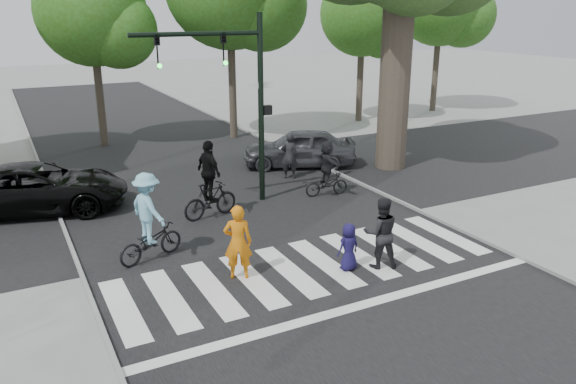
% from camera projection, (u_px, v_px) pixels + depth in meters
% --- Properties ---
extents(ground, '(120.00, 120.00, 0.00)m').
position_uv_depth(ground, '(329.00, 284.00, 13.07)').
color(ground, gray).
rests_on(ground, ground).
extents(road_stem, '(10.00, 70.00, 0.01)m').
position_uv_depth(road_stem, '(244.00, 216.00, 17.28)').
color(road_stem, black).
rests_on(road_stem, ground).
extents(road_cross, '(70.00, 10.00, 0.01)m').
position_uv_depth(road_cross, '(210.00, 190.00, 19.81)').
color(road_cross, black).
rests_on(road_cross, ground).
extents(curb_left, '(0.10, 70.00, 0.10)m').
position_uv_depth(curb_left, '(70.00, 245.00, 15.04)').
color(curb_left, gray).
rests_on(curb_left, ground).
extents(curb_right, '(0.10, 70.00, 0.10)m').
position_uv_depth(curb_right, '(377.00, 191.00, 19.49)').
color(curb_right, gray).
rests_on(curb_right, ground).
extents(crosswalk, '(10.00, 3.85, 0.01)m').
position_uv_depth(crosswalk, '(314.00, 272.00, 13.63)').
color(crosswalk, silver).
rests_on(crosswalk, ground).
extents(traffic_signal, '(4.45, 0.29, 6.00)m').
position_uv_depth(traffic_signal, '(236.00, 84.00, 17.23)').
color(traffic_signal, black).
rests_on(traffic_signal, ground).
extents(bg_tree_2, '(5.04, 4.80, 8.40)m').
position_uv_depth(bg_tree_2, '(98.00, 16.00, 24.49)').
color(bg_tree_2, brown).
rests_on(bg_tree_2, ground).
extents(bg_tree_4, '(4.83, 4.60, 8.15)m').
position_uv_depth(bg_tree_4, '(368.00, 17.00, 30.28)').
color(bg_tree_4, brown).
rests_on(bg_tree_4, ground).
extents(bg_tree_5, '(5.67, 5.40, 9.30)m').
position_uv_depth(bg_tree_5, '(447.00, 4.00, 33.19)').
color(bg_tree_5, brown).
rests_on(bg_tree_5, ground).
extents(pedestrian_woman, '(0.79, 0.67, 1.83)m').
position_uv_depth(pedestrian_woman, '(238.00, 242.00, 13.08)').
color(pedestrian_woman, orange).
rests_on(pedestrian_woman, ground).
extents(pedestrian_child, '(0.61, 0.42, 1.20)m').
position_uv_depth(pedestrian_child, '(349.00, 247.00, 13.60)').
color(pedestrian_child, '#17123F').
rests_on(pedestrian_child, ground).
extents(pedestrian_adult, '(1.07, 0.96, 1.80)m').
position_uv_depth(pedestrian_adult, '(381.00, 233.00, 13.66)').
color(pedestrian_adult, black).
rests_on(pedestrian_adult, ground).
extents(cyclist_left, '(1.92, 1.33, 2.29)m').
position_uv_depth(cyclist_left, '(149.00, 223.00, 14.03)').
color(cyclist_left, black).
rests_on(cyclist_left, ground).
extents(cyclist_mid, '(1.91, 1.19, 2.40)m').
position_uv_depth(cyclist_mid, '(210.00, 186.00, 16.93)').
color(cyclist_mid, black).
rests_on(cyclist_mid, ground).
extents(cyclist_right, '(1.58, 1.47, 1.92)m').
position_uv_depth(cyclist_right, '(327.00, 171.00, 18.97)').
color(cyclist_right, black).
rests_on(cyclist_right, ground).
extents(car_suv, '(5.93, 3.82, 1.52)m').
position_uv_depth(car_suv, '(36.00, 188.00, 17.52)').
color(car_suv, black).
rests_on(car_suv, ground).
extents(car_grey, '(4.83, 3.53, 1.53)m').
position_uv_depth(car_grey, '(299.00, 148.00, 22.54)').
color(car_grey, '#3A3A3F').
rests_on(car_grey, ground).
extents(bystander_dark, '(0.76, 0.67, 1.74)m').
position_uv_depth(bystander_dark, '(289.00, 156.00, 20.91)').
color(bystander_dark, black).
rests_on(bystander_dark, ground).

